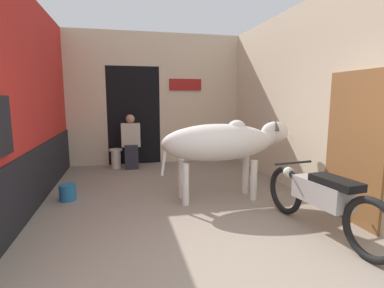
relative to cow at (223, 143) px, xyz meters
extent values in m
plane|color=gray|center=(-0.73, -2.16, -0.93)|extent=(30.00, 30.00, 0.00)
cube|color=red|center=(-2.96, 0.42, 0.68)|extent=(0.18, 5.16, 3.21)
cube|color=black|center=(-2.86, 0.42, -0.48)|extent=(0.03, 5.16, 0.90)
cube|color=beige|center=(-0.73, 3.09, 1.88)|extent=(4.26, 0.18, 0.81)
cube|color=beige|center=(-2.40, 3.09, 0.27)|extent=(0.94, 0.18, 2.40)
cube|color=beige|center=(0.37, 3.09, 0.27)|extent=(2.05, 0.18, 2.40)
cube|color=black|center=(-1.29, 3.45, 0.27)|extent=(1.28, 0.90, 2.40)
cube|color=maroon|center=(0.01, 2.98, 1.04)|extent=(0.81, 0.03, 0.28)
cube|color=beige|center=(1.49, 0.42, 0.68)|extent=(0.18, 5.16, 3.21)
cube|color=brown|center=(1.38, -1.23, 0.07)|extent=(0.05, 1.00, 1.99)
ellipsoid|color=silver|center=(-0.09, 0.00, 0.01)|extent=(1.82, 0.64, 0.59)
ellipsoid|color=silver|center=(0.23, 0.00, 0.25)|extent=(0.28, 0.25, 0.22)
cylinder|color=silver|center=(0.74, 0.00, 0.06)|extent=(0.39, 0.28, 0.39)
ellipsoid|color=silver|center=(0.90, -0.01, 0.15)|extent=(0.47, 0.30, 0.35)
cylinder|color=silver|center=(-0.95, 0.01, -0.20)|extent=(0.13, 0.04, 0.59)
cylinder|color=silver|center=(0.47, 0.17, -0.60)|extent=(0.11, 0.11, 0.65)
cylinder|color=silver|center=(0.47, -0.17, -0.60)|extent=(0.11, 0.11, 0.65)
cylinder|color=silver|center=(-0.65, 0.18, -0.60)|extent=(0.11, 0.11, 0.65)
cylinder|color=silver|center=(-0.66, -0.17, -0.60)|extent=(0.11, 0.11, 0.65)
cone|color=#473D33|center=(0.86, 0.12, 0.28)|extent=(0.07, 0.15, 0.21)
cone|color=#473D33|center=(0.85, -0.13, 0.28)|extent=(0.07, 0.15, 0.21)
torus|color=black|center=(0.82, -2.16, -0.59)|extent=(0.16, 0.68, 0.68)
torus|color=black|center=(0.66, -0.81, -0.59)|extent=(0.16, 0.68, 0.68)
cube|color=#9E9993|center=(0.74, -1.48, -0.41)|extent=(0.37, 0.78, 0.28)
cube|color=black|center=(0.77, -1.69, -0.23)|extent=(0.33, 0.63, 0.09)
cylinder|color=black|center=(0.68, -0.96, -0.16)|extent=(0.58, 0.10, 0.03)
sphere|color=silver|center=(0.67, -0.86, -0.31)|extent=(0.15, 0.15, 0.15)
cube|color=#282833|center=(-1.39, 2.42, -0.70)|extent=(0.30, 0.14, 0.45)
cube|color=#282833|center=(-1.39, 2.51, -0.42)|extent=(0.30, 0.32, 0.11)
cube|color=beige|center=(-1.39, 2.58, -0.15)|extent=(0.43, 0.20, 0.55)
sphere|color=tan|center=(-1.39, 2.58, 0.23)|extent=(0.20, 0.20, 0.20)
cylinder|color=beige|center=(-1.75, 2.60, -0.72)|extent=(0.22, 0.22, 0.42)
cylinder|color=beige|center=(-1.75, 2.60, -0.49)|extent=(0.31, 0.31, 0.04)
cylinder|color=#23669E|center=(-2.47, 0.47, -0.80)|extent=(0.26, 0.26, 0.26)
camera|label=1|loc=(-1.56, -4.51, 0.72)|focal=28.00mm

